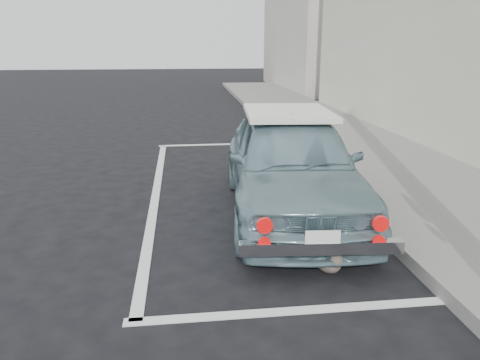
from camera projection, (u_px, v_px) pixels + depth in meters
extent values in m
plane|color=black|center=(236.00, 286.00, 4.46)|extent=(80.00, 80.00, 0.00)
cube|color=slate|center=(441.00, 199.00, 6.73)|extent=(2.80, 40.00, 0.15)
cube|color=black|center=(467.00, 91.00, 8.43)|extent=(0.10, 16.00, 2.40)
cube|color=#B3ADA3|center=(317.00, 6.00, 23.14)|extent=(3.50, 10.00, 8.00)
cube|color=silver|center=(300.00, 310.00, 4.05)|extent=(3.00, 0.12, 0.01)
cube|color=silver|center=(225.00, 144.00, 10.71)|extent=(3.00, 0.12, 0.01)
cube|color=silver|center=(156.00, 193.00, 7.21)|extent=(0.12, 7.00, 0.01)
imported|color=#70919B|center=(291.00, 163.00, 6.22)|extent=(1.95, 4.19, 1.39)
cube|color=silver|center=(288.00, 112.00, 6.44)|extent=(1.26, 1.63, 0.07)
cube|color=silver|center=(321.00, 247.00, 4.41)|extent=(1.56, 0.24, 0.12)
cube|color=white|center=(323.00, 239.00, 4.34)|extent=(0.33, 0.05, 0.17)
cylinder|color=red|center=(265.00, 226.00, 4.29)|extent=(0.15, 0.05, 0.15)
cylinder|color=red|center=(381.00, 224.00, 4.33)|extent=(0.15, 0.05, 0.15)
cylinder|color=red|center=(264.00, 244.00, 4.34)|extent=(0.12, 0.05, 0.12)
cylinder|color=red|center=(379.00, 242.00, 4.38)|extent=(0.12, 0.05, 0.12)
ellipsoid|color=#706055|center=(327.00, 260.00, 4.73)|extent=(0.32, 0.42, 0.22)
sphere|color=#706055|center=(337.00, 260.00, 4.56)|extent=(0.14, 0.14, 0.14)
cone|color=#706055|center=(334.00, 254.00, 4.53)|extent=(0.05, 0.05, 0.05)
cone|color=#706055|center=(340.00, 252.00, 4.55)|extent=(0.05, 0.05, 0.05)
cylinder|color=#706055|center=(322.00, 258.00, 4.94)|extent=(0.17, 0.21, 0.03)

